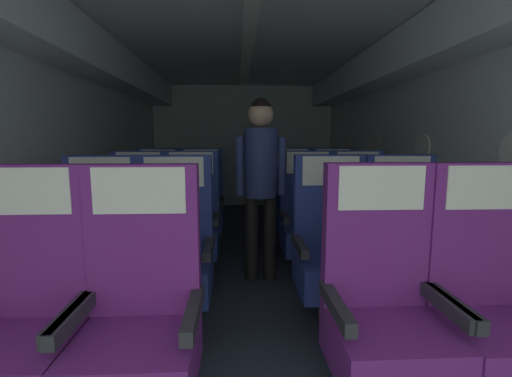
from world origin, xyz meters
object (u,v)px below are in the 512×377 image
at_px(seat_c_right_aisle, 359,222).
at_px(seat_c_left_window, 138,224).
at_px(seat_a_left_aisle, 139,322).
at_px(seat_b_right_window, 332,251).
at_px(seat_a_right_aisle, 492,310).
at_px(seat_b_left_aisle, 174,255).
at_px(seat_d_right_aisle, 334,205).
at_px(seat_a_left_window, 22,324).
at_px(seat_d_right_window, 292,205).
at_px(seat_b_left_window, 100,256).
at_px(seat_c_left_aisle, 191,224).
at_px(seat_a_right_window, 384,312).
at_px(seat_d_left_aisle, 201,206).
at_px(seat_c_right_window, 308,222).
at_px(flight_attendant, 261,171).
at_px(seat_b_right_aisle, 403,251).
at_px(seat_d_left_window, 158,207).

bearing_deg(seat_c_right_aisle, seat_c_left_window, -179.85).
xyz_separation_m(seat_a_left_aisle, seat_b_right_window, (1.06, 0.88, 0.00)).
relative_size(seat_a_right_aisle, seat_b_left_aisle, 1.00).
bearing_deg(seat_c_right_aisle, seat_d_right_aisle, 90.13).
height_order(seat_b_left_aisle, seat_d_right_aisle, same).
relative_size(seat_b_left_aisle, seat_d_right_aisle, 1.00).
height_order(seat_a_left_window, seat_d_right_window, same).
bearing_deg(seat_b_left_window, seat_a_left_window, -89.86).
distance_m(seat_a_right_aisle, seat_b_right_window, 1.00).
bearing_deg(seat_b_left_window, seat_c_left_aisle, 60.20).
xyz_separation_m(seat_a_right_window, seat_b_left_aisle, (-1.07, 0.84, 0.00)).
distance_m(seat_b_left_aisle, seat_d_left_aisle, 1.71).
distance_m(seat_a_right_window, seat_b_left_window, 1.77).
height_order(seat_a_left_window, seat_c_left_window, same).
bearing_deg(seat_c_left_window, seat_a_left_window, -90.34).
bearing_deg(seat_c_right_window, seat_a_right_window, -90.13).
height_order(seat_c_left_aisle, seat_d_right_aisle, same).
xyz_separation_m(seat_a_left_window, seat_c_left_window, (0.01, 1.73, 0.00)).
distance_m(seat_b_left_window, flight_attendant, 1.41).
bearing_deg(seat_a_left_aisle, seat_a_right_window, 1.41).
bearing_deg(seat_a_right_window, seat_a_left_aisle, -178.59).
bearing_deg(seat_c_right_aisle, seat_a_right_window, -105.72).
relative_size(seat_a_right_aisle, seat_b_right_window, 1.00).
relative_size(seat_b_right_aisle, flight_attendant, 0.72).
relative_size(seat_b_left_window, flight_attendant, 0.72).
relative_size(seat_b_left_window, seat_b_left_aisle, 1.00).
bearing_deg(seat_c_right_window, seat_c_left_window, 179.98).
xyz_separation_m(seat_d_right_window, flight_attendant, (-0.43, -1.02, 0.49)).
xyz_separation_m(seat_b_left_aisle, seat_c_right_aisle, (1.55, 0.88, 0.00)).
height_order(seat_a_left_aisle, seat_d_right_aisle, same).
bearing_deg(seat_d_right_aisle, seat_c_right_aisle, -89.87).
relative_size(seat_b_left_aisle, seat_c_right_aisle, 1.00).
bearing_deg(seat_c_left_aisle, seat_b_right_window, -38.35).
relative_size(seat_d_left_window, seat_d_right_window, 1.00).
height_order(seat_c_right_aisle, seat_d_right_aisle, same).
bearing_deg(seat_c_left_aisle, seat_a_right_aisle, -47.63).
bearing_deg(seat_d_right_aisle, seat_c_right_window, -119.49).
bearing_deg(seat_b_right_window, seat_c_left_window, 150.94).
xyz_separation_m(seat_c_left_aisle, seat_c_right_aisle, (1.55, 0.02, 0.00)).
xyz_separation_m(seat_a_left_window, seat_b_right_window, (1.55, 0.87, 0.00)).
relative_size(seat_a_left_window, flight_attendant, 0.72).
distance_m(seat_d_right_aisle, seat_d_right_window, 0.49).
xyz_separation_m(seat_a_right_window, seat_b_left_window, (-1.55, 0.84, 0.00)).
relative_size(seat_b_left_window, seat_b_right_aisle, 1.00).
xyz_separation_m(seat_b_right_aisle, flight_attendant, (-0.94, 0.71, 0.49)).
bearing_deg(seat_a_left_aisle, seat_b_left_window, 119.27).
relative_size(seat_b_right_window, seat_c_right_window, 1.00).
xyz_separation_m(seat_a_left_aisle, seat_c_left_window, (-0.47, 1.74, 0.00)).
distance_m(seat_b_right_window, seat_d_right_aisle, 1.76).
distance_m(seat_a_right_aisle, seat_b_left_window, 2.21).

